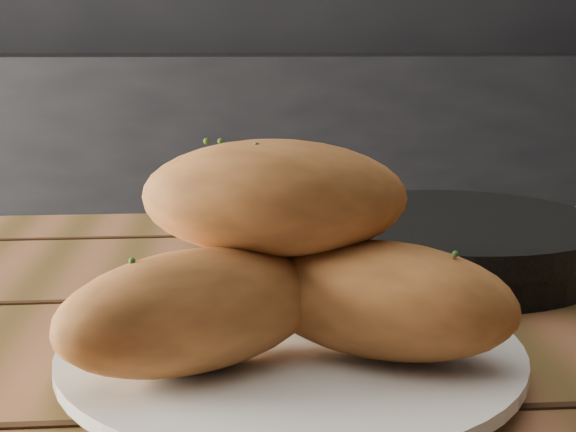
{
  "coord_description": "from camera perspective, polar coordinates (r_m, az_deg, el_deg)",
  "views": [
    {
      "loc": [
        0.29,
        -0.76,
        0.94
      ],
      "look_at": [
        0.33,
        -0.3,
        0.84
      ],
      "focal_mm": 50.0,
      "sensor_mm": 36.0,
      "label": 1
    }
  ],
  "objects": [
    {
      "name": "skillet",
      "position": [
        0.7,
        11.68,
        -1.76
      ],
      "size": [
        0.38,
        0.26,
        0.05
      ],
      "color": "black",
      "rests_on": "table"
    },
    {
      "name": "plate",
      "position": [
        0.48,
        0.19,
        -9.88
      ],
      "size": [
        0.27,
        0.27,
        0.02
      ],
      "color": "white",
      "rests_on": "table"
    },
    {
      "name": "counter",
      "position": [
        2.53,
        -11.06,
        0.9
      ],
      "size": [
        2.8,
        0.6,
        0.9
      ],
      "primitive_type": "cube",
      "color": "black",
      "rests_on": "ground"
    },
    {
      "name": "bread_rolls",
      "position": [
        0.46,
        -0.44,
        -3.69
      ],
      "size": [
        0.27,
        0.23,
        0.12
      ],
      "color": "#CB7438",
      "rests_on": "plate"
    }
  ]
}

